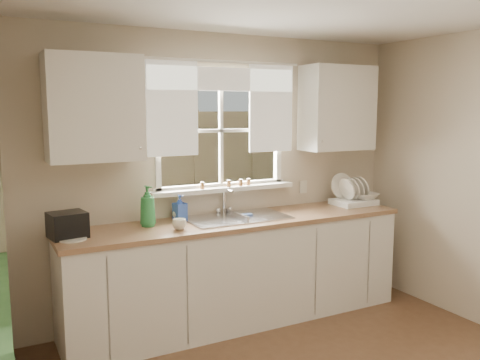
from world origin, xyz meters
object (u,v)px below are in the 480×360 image
dish_rack (353,197)px  black_appliance (67,225)px  soap_bottle_a (148,206)px  cup (179,224)px

dish_rack → black_appliance: bearing=-179.3°
soap_bottle_a → black_appliance: size_ratio=1.29×
cup → dish_rack: bearing=24.6°
cup → black_appliance: bearing=-171.9°
dish_rack → cup: bearing=-174.3°
cup → black_appliance: black_appliance is taller
dish_rack → black_appliance: size_ratio=1.56×
dish_rack → soap_bottle_a: size_ratio=1.21×
black_appliance → cup: bearing=-19.6°
dish_rack → black_appliance: dish_rack is taller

